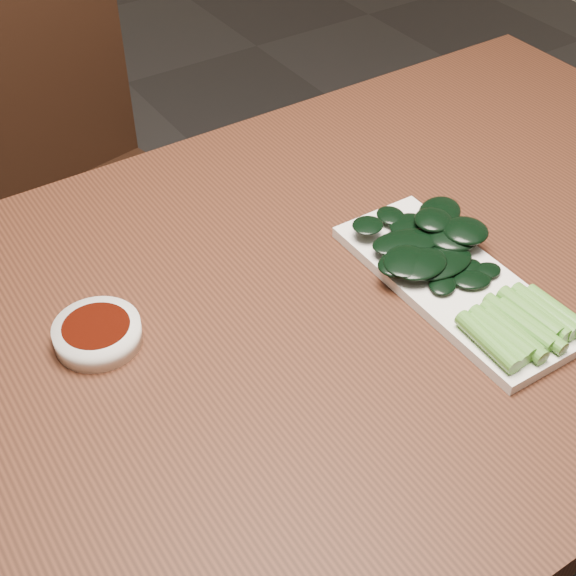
{
  "coord_description": "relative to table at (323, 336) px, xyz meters",
  "views": [
    {
      "loc": [
        -0.42,
        -0.57,
        1.39
      ],
      "look_at": [
        -0.04,
        0.02,
        0.76
      ],
      "focal_mm": 50.0,
      "sensor_mm": 36.0,
      "label": 1
    }
  ],
  "objects": [
    {
      "name": "serving_plate",
      "position": [
        0.14,
        -0.08,
        0.08
      ],
      "size": [
        0.13,
        0.32,
        0.01
      ],
      "rotation": [
        0.0,
        0.0,
        -0.01
      ],
      "color": "white",
      "rests_on": "table"
    },
    {
      "name": "chair_far",
      "position": [
        -0.07,
        0.73,
        -0.19
      ],
      "size": [
        0.53,
        0.53,
        0.89
      ],
      "rotation": [
        0.0,
        0.0,
        0.19
      ],
      "color": "black",
      "rests_on": "ground"
    },
    {
      "name": "gai_lan",
      "position": [
        0.14,
        -0.08,
        0.1
      ],
      "size": [
        0.18,
        0.31,
        0.03
      ],
      "color": "#589B35",
      "rests_on": "serving_plate"
    },
    {
      "name": "sauce_bowl",
      "position": [
        -0.26,
        0.07,
        0.08
      ],
      "size": [
        0.1,
        0.1,
        0.03
      ],
      "color": "white",
      "rests_on": "table"
    },
    {
      "name": "table",
      "position": [
        0.0,
        0.0,
        0.0
      ],
      "size": [
        1.4,
        0.8,
        0.75
      ],
      "color": "#432113",
      "rests_on": "ground"
    }
  ]
}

